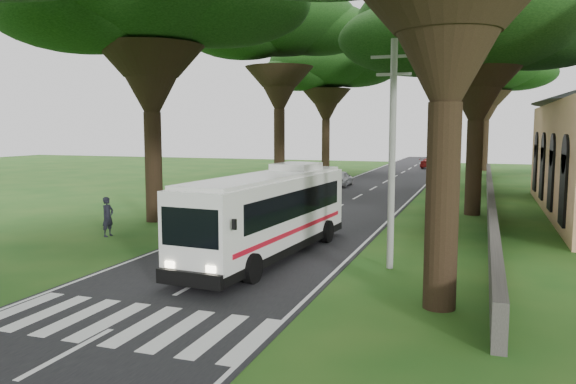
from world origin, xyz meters
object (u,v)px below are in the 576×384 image
object	(u,v)px
distant_car_a	(340,178)
pedestrian	(108,217)
pole_near	(392,151)
pole_mid	(438,140)
pole_far	(453,136)
coach_bus	(270,213)
distant_car_c	(432,163)

from	to	relation	value
distant_car_a	pedestrian	bearing A→B (deg)	78.78
pole_near	pole_mid	bearing A→B (deg)	90.00
pedestrian	distant_car_a	bearing A→B (deg)	-6.83
pole_far	coach_bus	xyz separation A→B (m)	(-4.70, -39.72, -2.45)
pedestrian	pole_far	bearing A→B (deg)	-15.24
pole_near	distant_car_c	xyz separation A→B (m)	(-2.97, 51.37, -3.50)
pole_far	coach_bus	distance (m)	40.07
pole_mid	distant_car_c	bearing A→B (deg)	95.40
pole_mid	pedestrian	bearing A→B (deg)	-125.74
pole_far	distant_car_c	size ratio (longest dim) A/B	1.80
pole_far	pole_mid	bearing A→B (deg)	-90.00
pole_far	distant_car_c	world-z (taller)	pole_far
coach_bus	distant_car_a	distance (m)	26.82
pole_mid	pole_far	bearing A→B (deg)	90.00
pole_far	distant_car_c	bearing A→B (deg)	104.63
distant_car_c	pedestrian	bearing A→B (deg)	96.19
pole_near	coach_bus	world-z (taller)	pole_near
pole_near	distant_car_c	bearing A→B (deg)	93.31
distant_car_a	pedestrian	distance (m)	25.60
distant_car_c	pedestrian	size ratio (longest dim) A/B	2.43
pole_near	pole_far	distance (m)	40.00
pole_mid	pedestrian	world-z (taller)	pole_mid
pole_mid	coach_bus	xyz separation A→B (m)	(-4.70, -19.72, -2.45)
coach_bus	distant_car_c	world-z (taller)	coach_bus
coach_bus	distant_car_c	bearing A→B (deg)	92.51
pole_far	pedestrian	xyz separation A→B (m)	(-13.21, -38.35, -3.27)
pole_far	pedestrian	size ratio (longest dim) A/B	4.37
pole_far	distant_car_a	bearing A→B (deg)	-122.80
distant_car_c	distant_car_a	bearing A→B (deg)	95.13
pole_mid	distant_car_c	distance (m)	31.70
pole_mid	coach_bus	size ratio (longest dim) A/B	0.72
pole_far	distant_car_a	world-z (taller)	pole_far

